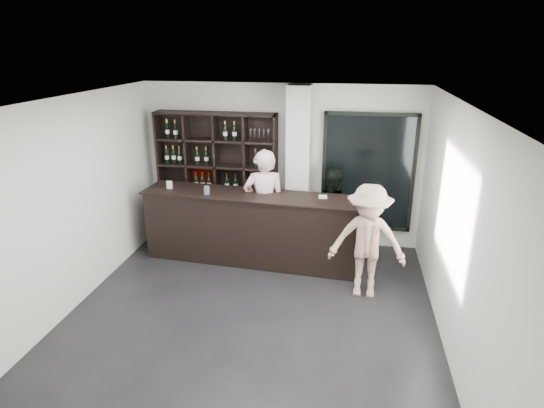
% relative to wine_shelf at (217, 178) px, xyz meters
% --- Properties ---
extents(floor, '(5.00, 5.50, 0.01)m').
position_rel_wine_shelf_xyz_m(floor, '(1.15, -2.57, -1.20)').
color(floor, black).
rests_on(floor, ground).
extents(wine_shelf, '(2.20, 0.35, 2.40)m').
position_rel_wine_shelf_xyz_m(wine_shelf, '(0.00, 0.00, 0.00)').
color(wine_shelf, black).
rests_on(wine_shelf, floor).
extents(structural_column, '(0.40, 0.40, 2.90)m').
position_rel_wine_shelf_xyz_m(structural_column, '(1.50, -0.10, 0.25)').
color(structural_column, silver).
rests_on(structural_column, floor).
extents(glass_panel, '(1.60, 0.08, 2.10)m').
position_rel_wine_shelf_xyz_m(glass_panel, '(2.70, 0.12, 0.20)').
color(glass_panel, black).
rests_on(glass_panel, floor).
extents(tasting_counter, '(3.65, 0.75, 1.20)m').
position_rel_wine_shelf_xyz_m(tasting_counter, '(0.80, -0.82, -0.60)').
color(tasting_counter, black).
rests_on(tasting_counter, floor).
extents(taster_pink, '(0.79, 0.60, 1.93)m').
position_rel_wine_shelf_xyz_m(taster_pink, '(1.00, -0.65, -0.24)').
color(taster_pink, beige).
rests_on(taster_pink, floor).
extents(taster_black, '(0.92, 0.83, 1.53)m').
position_rel_wine_shelf_xyz_m(taster_black, '(2.10, -0.17, -0.43)').
color(taster_black, black).
rests_on(taster_black, floor).
extents(customer, '(1.13, 0.69, 1.71)m').
position_rel_wine_shelf_xyz_m(customer, '(2.69, -1.61, -0.35)').
color(customer, tan).
rests_on(customer, floor).
extents(wine_glass, '(0.10, 0.10, 0.18)m').
position_rel_wine_shelf_xyz_m(wine_glass, '(0.80, -0.86, 0.09)').
color(wine_glass, white).
rests_on(wine_glass, tasting_counter).
extents(spit_cup, '(0.11, 0.11, 0.13)m').
position_rel_wine_shelf_xyz_m(spit_cup, '(0.10, -0.94, 0.07)').
color(spit_cup, '#9BAFBC').
rests_on(spit_cup, tasting_counter).
extents(napkin_stack, '(0.14, 0.14, 0.02)m').
position_rel_wine_shelf_xyz_m(napkin_stack, '(1.98, -0.78, 0.02)').
color(napkin_stack, white).
rests_on(napkin_stack, tasting_counter).
extents(card_stand, '(0.09, 0.06, 0.13)m').
position_rel_wine_shelf_xyz_m(card_stand, '(-0.62, -0.76, 0.07)').
color(card_stand, white).
rests_on(card_stand, tasting_counter).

